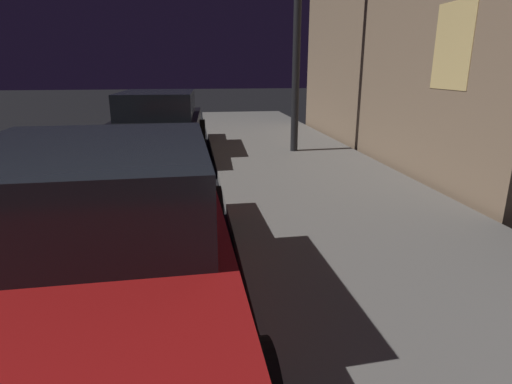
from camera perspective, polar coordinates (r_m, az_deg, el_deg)
name	(u,v)px	position (r m, az deg, el deg)	size (l,w,h in m)	color
car_red	(97,239)	(3.37, -20.93, -6.08)	(2.20, 4.61, 1.43)	maroon
car_black	(159,125)	(9.56, -13.18, 8.94)	(2.13, 4.37, 1.43)	black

